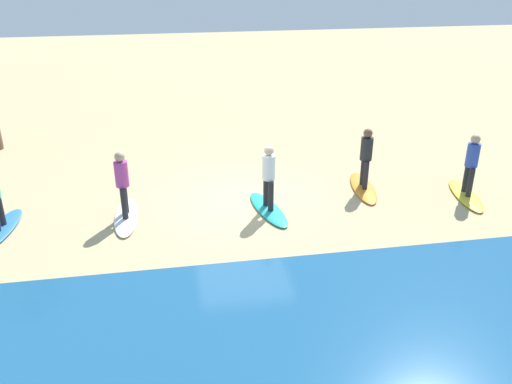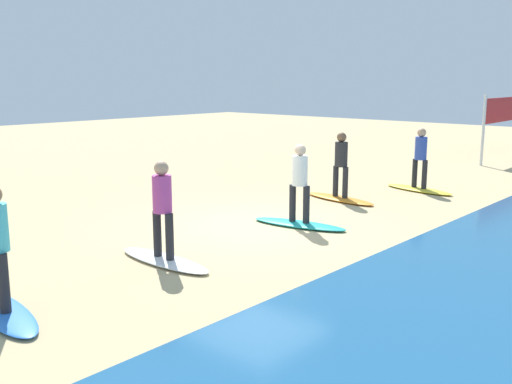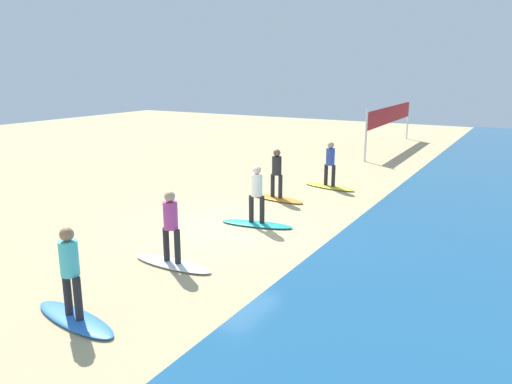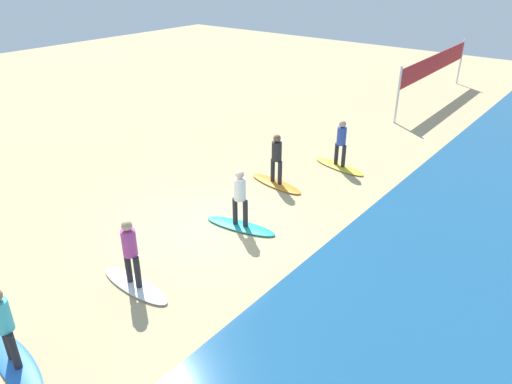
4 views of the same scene
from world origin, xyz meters
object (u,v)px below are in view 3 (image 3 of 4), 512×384
object	(u,v)px
surfer_orange	(277,170)
surfboard_blue	(75,319)
surfer_white	(171,222)
surfer_blue	(70,266)
surfboard_orange	(276,198)
surfer_yellow	(330,161)
surfboard_teal	(257,224)
surfboard_white	(173,264)
volleyball_net	(390,116)
surfer_teal	(257,190)
surfboard_yellow	(329,187)

from	to	relation	value
surfer_orange	surfboard_blue	xyz separation A→B (m)	(9.14, 0.80, -0.99)
surfer_white	surfer_blue	world-z (taller)	same
surfboard_orange	surfer_orange	world-z (taller)	surfer_orange
surfer_yellow	surfboard_orange	world-z (taller)	surfer_yellow
surfboard_orange	surfboard_teal	bearing A→B (deg)	-65.96
surfboard_teal	surfer_white	bearing A→B (deg)	-103.87
surfboard_white	surfboard_blue	size ratio (longest dim) A/B	1.00
surfboard_blue	volleyball_net	bearing A→B (deg)	99.53
surfboard_orange	surfboard_white	distance (m)	6.33
volleyball_net	surfer_white	bearing A→B (deg)	1.14
surfer_teal	surfer_blue	bearing A→B (deg)	-0.37
surfer_blue	surfboard_orange	bearing A→B (deg)	-175.02
surfboard_orange	surfer_orange	size ratio (longest dim) A/B	1.28
surfer_yellow	surfer_orange	size ratio (longest dim) A/B	1.00
surfboard_orange	surfer_blue	bearing A→B (deg)	-77.61
surfer_white	volleyball_net	world-z (taller)	volleyball_net
surfer_orange	surfer_white	size ratio (longest dim) A/B	1.00
volleyball_net	surfboard_teal	bearing A→B (deg)	2.06
surfer_teal	surfer_blue	size ratio (longest dim) A/B	1.00
surfer_yellow	surfboard_white	distance (m)	8.87
surfer_blue	surfboard_yellow	bearing A→B (deg)	179.44
surfer_orange	volleyball_net	xyz separation A→B (m)	(-12.95, 0.27, 0.75)
surfer_blue	surfer_teal	bearing A→B (deg)	179.63
surfboard_orange	surfboard_blue	size ratio (longest dim) A/B	1.00
surfer_teal	surfer_white	distance (m)	3.50
surfer_blue	volleyball_net	bearing A→B (deg)	-178.64
surfboard_blue	surfer_blue	distance (m)	0.99
surfer_orange	surfboard_teal	world-z (taller)	surfer_orange
surfer_orange	surfboard_white	bearing A→B (deg)	5.94
surfboard_blue	volleyball_net	size ratio (longest dim) A/B	0.23
surfboard_teal	surfer_teal	distance (m)	0.99
surfer_teal	volleyball_net	bearing A→B (deg)	-177.94
surfer_teal	surfer_blue	distance (m)	6.34
surfboard_orange	surfer_teal	xyz separation A→B (m)	(2.80, 0.84, 0.99)
surfer_teal	surfer_white	xyz separation A→B (m)	(3.49, -0.18, 0.00)
surfboard_blue	volleyball_net	distance (m)	22.16
surfer_orange	surfboard_teal	xyz separation A→B (m)	(2.80, 0.84, -0.99)
surfboard_yellow	surfboard_orange	bearing A→B (deg)	-99.80
surfer_white	surfboard_blue	size ratio (longest dim) A/B	0.78
surfboard_orange	surfer_white	size ratio (longest dim) A/B	1.28
surfboard_blue	surfer_blue	world-z (taller)	surfer_blue
surfer_blue	volleyball_net	xyz separation A→B (m)	(-22.09, -0.53, 0.75)
surfer_orange	surfer_teal	xyz separation A→B (m)	(2.80, 0.84, 0.00)
volleyball_net	surfer_teal	bearing A→B (deg)	2.06
surfboard_teal	surfboard_blue	xyz separation A→B (m)	(6.34, -0.04, 0.00)
surfer_orange	surfboard_yellow	bearing A→B (deg)	160.11
surfer_yellow	volleyball_net	size ratio (longest dim) A/B	0.18
surfboard_teal	surfboard_blue	bearing A→B (deg)	-101.25
surfboard_orange	surfer_blue	size ratio (longest dim) A/B	1.28
surfer_teal	surfboard_white	world-z (taller)	surfer_teal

